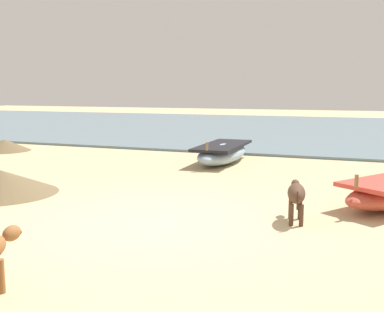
{
  "coord_description": "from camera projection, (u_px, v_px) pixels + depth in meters",
  "views": [
    {
      "loc": [
        2.85,
        -5.96,
        1.95
      ],
      "look_at": [
        -0.48,
        2.73,
        0.6
      ],
      "focal_mm": 42.71,
      "sensor_mm": 36.0,
      "label": 1
    }
  ],
  "objects": [
    {
      "name": "sea_water",
      "position": [
        305.0,
        129.0,
        22.78
      ],
      "size": [
        60.0,
        20.0,
        0.08
      ],
      "primitive_type": "cube",
      "color": "slate",
      "rests_on": "ground"
    },
    {
      "name": "fishing_boat_1",
      "position": [
        223.0,
        153.0,
        12.32
      ],
      "size": [
        1.09,
        3.02,
        0.7
      ],
      "rotation": [
        0.0,
        0.0,
        4.73
      ],
      "color": "#8CA5B7",
      "rests_on": "ground"
    },
    {
      "name": "debris_pile_1",
      "position": [
        1.0,
        182.0,
        8.64
      ],
      "size": [
        2.91,
        2.91,
        0.45
      ],
      "primitive_type": "cone",
      "rotation": [
        0.0,
        0.0,
        0.58
      ],
      "color": "brown",
      "rests_on": "ground"
    },
    {
      "name": "ground",
      "position": [
        156.0,
        222.0,
        6.8
      ],
      "size": [
        80.0,
        80.0,
        0.0
      ],
      "primitive_type": "plane",
      "color": "tan"
    },
    {
      "name": "debris_pile_0",
      "position": [
        4.0,
        145.0,
        14.71
      ],
      "size": [
        2.26,
        2.26,
        0.38
      ],
      "primitive_type": "cone",
      "rotation": [
        0.0,
        0.0,
        4.15
      ],
      "color": "brown",
      "rests_on": "ground"
    },
    {
      "name": "calf_near_dark",
      "position": [
        296.0,
        194.0,
        6.75
      ],
      "size": [
        0.37,
        0.89,
        0.58
      ],
      "rotation": [
        0.0,
        0.0,
        1.75
      ],
      "color": "#4C3323",
      "rests_on": "ground"
    }
  ]
}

